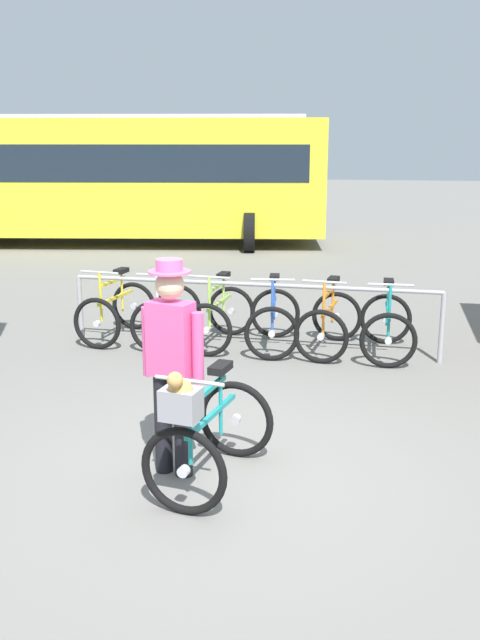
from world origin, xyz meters
The scene contains 11 objects.
ground_plane centered at (0.00, 0.00, 0.00)m, with size 80.00×80.00×0.00m, color slate.
bike_rack_rail centered at (-0.27, 3.41, 0.70)m, with size 4.60×0.27×0.88m.
racked_bike_yellow centered at (-2.11, 3.67, 0.37)m, with size 0.82×1.18×0.97m.
racked_bike_white centered at (-1.41, 3.64, 0.37)m, with size 0.68×1.11×0.97m.
racked_bike_lime centered at (-0.71, 3.61, 0.37)m, with size 0.78×1.18×0.98m.
racked_bike_blue centered at (-0.02, 3.57, 0.37)m, with size 0.75×1.16×0.97m.
racked_bike_orange centered at (0.68, 3.54, 0.37)m, with size 0.81×1.18×0.97m.
racked_bike_teal centered at (1.38, 3.51, 0.37)m, with size 0.66×1.08×0.97m.
featured_bicycle centered at (-0.05, -0.24, 0.49)m, with size 0.85×1.25×1.09m.
person_with_featured_bike centered at (-0.36, 0.00, 0.95)m, with size 0.51×0.32×1.72m.
bus_distant centered at (-4.93, 11.99, 1.74)m, with size 10.25×4.32×3.08m.
Camera 1 is at (1.05, -5.10, 2.61)m, focal length 40.38 mm.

